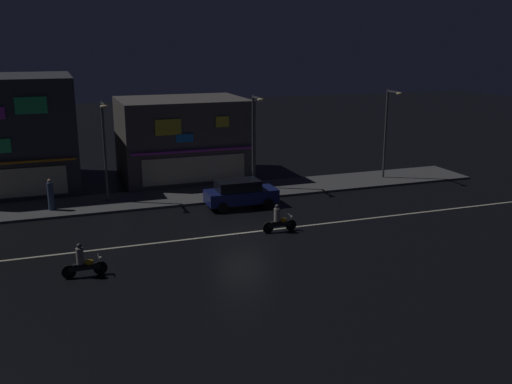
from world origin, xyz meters
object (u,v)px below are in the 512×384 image
Objects in this scene: streetlamp_west at (105,143)px; streetlamp_east at (388,126)px; motorcycle_lead at (279,220)px; streetlamp_mid at (254,133)px; traffic_cone at (263,199)px; motorcycle_following at (83,263)px; parked_car_near_kerb at (240,193)px; pedestrian_on_sidewalk at (51,196)px.

streetlamp_east is (19.55, -0.17, 0.08)m from streetlamp_west.
streetlamp_west is 12.01m from motorcycle_lead.
traffic_cone is (-0.58, -3.18, -3.58)m from streetlamp_mid.
parked_car_near_kerb is at bearing -144.11° from motorcycle_following.
motorcycle_following is 3.45× the size of traffic_cone.
motorcycle_following is (-9.66, -7.86, -0.24)m from parked_car_near_kerb.
motorcycle_lead is (0.42, -5.17, -0.24)m from parked_car_near_kerb.
motorcycle_lead is at bearing -144.55° from streetlamp_east.
motorcycle_following is at bearing 10.15° from motorcycle_lead.
pedestrian_on_sidewalk is (-3.31, -0.59, -2.84)m from streetlamp_west.
pedestrian_on_sidewalk is at bearing 169.39° from traffic_cone.
streetlamp_east is 3.33× the size of motorcycle_lead.
streetlamp_east is at bearing -0.48° from streetlamp_west.
parked_car_near_kerb is (-2.17, -3.57, -2.99)m from streetlamp_mid.
streetlamp_mid is 16.76m from motorcycle_following.
pedestrian_on_sidewalk is (-12.96, -0.86, -2.85)m from streetlamp_mid.
pedestrian_on_sidewalk is 3.38× the size of traffic_cone.
streetlamp_west is at bearing 179.52° from streetlamp_east.
streetlamp_east is 3.40× the size of pedestrian_on_sidewalk.
traffic_cone is at bearing -166.32° from parked_car_near_kerb.
streetlamp_mid is at bearing 177.47° from streetlamp_east.
streetlamp_mid reaches higher than parked_car_near_kerb.
streetlamp_west reaches higher than traffic_cone.
streetlamp_east is 14.68m from motorcycle_lead.
traffic_cone is at bearing -165.34° from streetlamp_east.
motorcycle_lead is at bearing -168.29° from motorcycle_following.
streetlamp_mid reaches higher than motorcycle_following.
streetlamp_west is at bearing -145.71° from pedestrian_on_sidewalk.
pedestrian_on_sidewalk is at bearing -176.20° from streetlamp_mid.
streetlamp_mid is at bearing -139.25° from motorcycle_following.
streetlamp_west reaches higher than motorcycle_following.
pedestrian_on_sidewalk is 11.12m from parked_car_near_kerb.
streetlamp_mid is 11.27× the size of traffic_cone.
motorcycle_following is (-21.73, -10.99, -3.29)m from streetlamp_east.
streetlamp_east is at bearing 14.66° from traffic_cone.
motorcycle_lead is 10.43m from motorcycle_following.
traffic_cone is at bearing -147.00° from motorcycle_following.
streetlamp_west is 1.00× the size of streetlamp_mid.
traffic_cone is (11.25, 8.25, -0.36)m from motorcycle_following.
motorcycle_lead reaches higher than traffic_cone.
streetlamp_west is 11.22× the size of traffic_cone.
pedestrian_on_sidewalk is at bearing -39.91° from motorcycle_lead.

